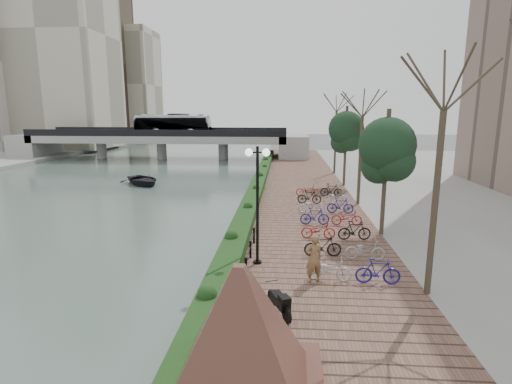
# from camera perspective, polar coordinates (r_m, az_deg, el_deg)

# --- Properties ---
(ground) EXTENTS (220.00, 220.00, 0.00)m
(ground) POSITION_cam_1_polar(r_m,az_deg,el_deg) (13.85, -8.79, -18.48)
(ground) COLOR #59595B
(ground) RESTS_ON ground
(river_water) EXTENTS (30.00, 130.00, 0.02)m
(river_water) POSITION_cam_1_polar(r_m,az_deg,el_deg) (41.36, -21.47, 1.15)
(river_water) COLOR #4E615B
(river_water) RESTS_ON ground
(promenade) EXTENTS (8.00, 75.00, 0.50)m
(promenade) POSITION_cam_1_polar(r_m,az_deg,el_deg) (29.93, 6.26, -1.36)
(promenade) COLOR brown
(promenade) RESTS_ON ground
(hedge) EXTENTS (1.10, 56.00, 0.60)m
(hedge) POSITION_cam_1_polar(r_m,az_deg,el_deg) (32.32, 0.10, 0.67)
(hedge) COLOR #153513
(hedge) RESTS_ON promenade
(chain_fence) EXTENTS (0.10, 14.10, 0.70)m
(chain_fence) POSITION_cam_1_polar(r_m,az_deg,el_deg) (15.01, -1.82, -12.22)
(chain_fence) COLOR black
(chain_fence) RESTS_ON promenade
(granite_monument) EXTENTS (6.10, 6.10, 3.18)m
(granite_monument) POSITION_cam_1_polar(r_m,az_deg,el_deg) (9.32, -2.36, -19.40)
(granite_monument) COLOR #47261E
(granite_monument) RESTS_ON promenade
(lamppost) EXTENTS (1.02, 0.32, 4.99)m
(lamppost) POSITION_cam_1_polar(r_m,az_deg,el_deg) (16.36, 0.21, 1.65)
(lamppost) COLOR black
(lamppost) RESTS_ON promenade
(motorcycle) EXTENTS (1.02, 1.52, 0.91)m
(motorcycle) POSITION_cam_1_polar(r_m,az_deg,el_deg) (13.19, 3.31, -15.25)
(motorcycle) COLOR black
(motorcycle) RESTS_ON promenade
(pedestrian) EXTENTS (0.80, 0.68, 1.88)m
(pedestrian) POSITION_cam_1_polar(r_m,az_deg,el_deg) (15.39, 8.24, -9.36)
(pedestrian) COLOR brown
(pedestrian) RESTS_ON promenade
(bicycle_parking) EXTENTS (2.40, 17.32, 1.00)m
(bicycle_parking) POSITION_cam_1_polar(r_m,az_deg,el_deg) (23.10, 10.59, -3.52)
(bicycle_parking) COLOR #B3B4B8
(bicycle_parking) RESTS_ON promenade
(street_trees) EXTENTS (3.20, 37.12, 6.80)m
(street_trees) POSITION_cam_1_polar(r_m,az_deg,el_deg) (25.09, 16.00, 3.74)
(street_trees) COLOR #3B3123
(street_trees) RESTS_ON promenade
(bridge) EXTENTS (36.00, 10.77, 6.50)m
(bridge) POSITION_cam_1_polar(r_m,az_deg,el_deg) (59.41, -13.06, 7.85)
(bridge) COLOR gray
(bridge) RESTS_ON ground
(boat) EXTENTS (5.59, 5.63, 0.96)m
(boat) POSITION_cam_1_polar(r_m,az_deg,el_deg) (39.12, -15.86, 1.69)
(boat) COLOR black
(boat) RESTS_ON river_water
(far_buildings) EXTENTS (35.00, 38.00, 38.00)m
(far_buildings) POSITION_cam_1_polar(r_m,az_deg,el_deg) (89.92, -26.66, 16.26)
(far_buildings) COLOR #BEB69E
(far_buildings) RESTS_ON far_bank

